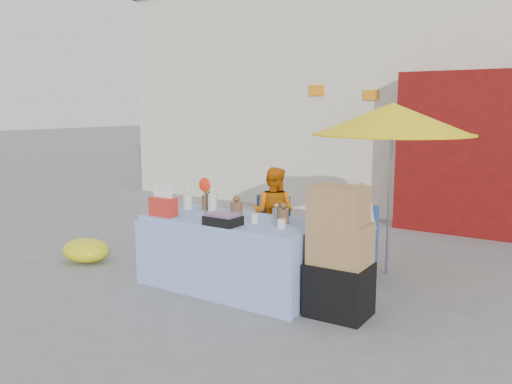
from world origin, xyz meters
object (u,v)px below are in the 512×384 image
Objects in this scene: market_table at (233,253)px; umbrella at (392,120)px; vendor_orange at (274,213)px; chair_left at (268,242)px; vendor_beige at (360,228)px; box_stack at (339,257)px; chair_right at (355,256)px.

umbrella reaches higher than market_table.
chair_left is at bearing 77.35° from vendor_orange.
market_table is at bearing 41.95° from vendor_beige.
market_table is at bearing 176.78° from box_stack.
market_table is 1.83× the size of vendor_beige.
vendor_orange reaches higher than vendor_beige.
vendor_beige is 1.36m from umbrella.
vendor_orange is 1.09× the size of vendor_beige.
chair_left is (-0.28, 1.17, -0.16)m from market_table.
vendor_orange is at bearing 162.51° from chair_right.
umbrella is at bearing 31.86° from chair_right.
vendor_beige is 1.43m from box_stack.
umbrella is (1.55, 0.28, 1.64)m from chair_left.
box_stack reaches higher than chair_right.
umbrella is (1.55, 0.15, 1.27)m from vendor_orange.
umbrella reaches higher than vendor_orange.
chair_right is at bearing -11.33° from chair_left.
vendor_beige is at bearing 53.27° from market_table.
chair_left is 0.68× the size of vendor_orange.
chair_left is at bearing -169.62° from umbrella.
box_stack is (1.63, -1.38, -0.03)m from vendor_orange.
market_table is 2.46× the size of chair_right.
chair_left is 1.25m from chair_right.
vendor_orange is at bearing 139.69° from box_stack.
chair_left is 2.27m from umbrella.
chair_right is (1.25, 0.00, 0.00)m from chair_left.
umbrella is at bearing 92.95° from box_stack.
box_stack is (0.08, -1.53, -1.29)m from umbrella.
box_stack is (0.38, -1.25, 0.34)m from chair_right.
vendor_orange is (0.00, 0.13, 0.37)m from chair_left.
box_stack is at bearing 94.00° from vendor_beige.
vendor_orange is (-1.25, 0.13, 0.37)m from chair_right.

